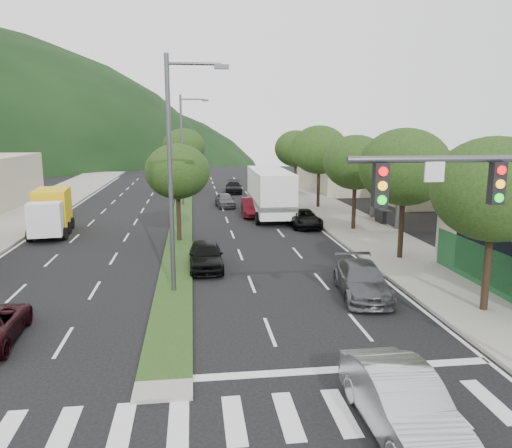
{
  "coord_description": "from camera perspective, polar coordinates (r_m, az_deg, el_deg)",
  "views": [
    {
      "loc": [
        0.94,
        -13.09,
        7.04
      ],
      "look_at": [
        4.4,
        14.22,
        1.75
      ],
      "focal_mm": 35.0,
      "sensor_mm": 36.0,
      "label": 1
    }
  ],
  "objects": [
    {
      "name": "sidewalk_left",
      "position": [
        41.16,
        -26.9,
        -0.05
      ],
      "size": [
        6.0,
        90.0,
        0.15
      ],
      "primitive_type": "cube",
      "color": "gray",
      "rests_on": "ground"
    },
    {
      "name": "car_queue_c",
      "position": [
        40.66,
        -0.51,
        1.94
      ],
      "size": [
        1.67,
        4.46,
        1.46
      ],
      "primitive_type": "imported",
      "rotation": [
        0.0,
        0.0,
        -0.03
      ],
      "color": "#450B12",
      "rests_on": "ground"
    },
    {
      "name": "car_queue_b",
      "position": [
        21.81,
        12.04,
        -6.28
      ],
      "size": [
        2.54,
        5.01,
        1.39
      ],
      "primitive_type": "imported",
      "rotation": [
        0.0,
        0.0,
        -0.13
      ],
      "color": "#4A4A4F",
      "rests_on": "ground"
    },
    {
      "name": "tree_med_far",
      "position": [
        57.14,
        -8.26,
        8.73
      ],
      "size": [
        4.8,
        4.8,
        6.94
      ],
      "color": "black",
      "rests_on": "median"
    },
    {
      "name": "tree_r_a",
      "position": [
        20.48,
        25.57,
        3.59
      ],
      "size": [
        4.6,
        4.6,
        6.63
      ],
      "color": "black",
      "rests_on": "sidewalk_right"
    },
    {
      "name": "car_queue_d",
      "position": [
        36.35,
        5.5,
        0.66
      ],
      "size": [
        2.08,
        4.49,
        1.24
      ],
      "primitive_type": "imported",
      "rotation": [
        0.0,
        0.0,
        0.0
      ],
      "color": "black",
      "rests_on": "ground"
    },
    {
      "name": "bldg_right_far",
      "position": [
        60.2,
        10.82,
        6.46
      ],
      "size": [
        10.0,
        16.0,
        5.2
      ],
      "primitive_type": "cube",
      "color": "#B4AE8F",
      "rests_on": "ground"
    },
    {
      "name": "car_queue_a",
      "position": [
        25.45,
        -5.74,
        -3.58
      ],
      "size": [
        1.7,
        4.18,
        1.42
      ],
      "primitive_type": "imported",
      "rotation": [
        0.0,
        0.0,
        0.01
      ],
      "color": "black",
      "rests_on": "ground"
    },
    {
      "name": "median",
      "position": [
        41.69,
        -8.42,
        1.12
      ],
      "size": [
        1.6,
        56.0,
        0.12
      ],
      "primitive_type": "cube",
      "color": "#1A3714",
      "rests_on": "ground"
    },
    {
      "name": "car_queue_f",
      "position": [
        55.36,
        -2.54,
        4.23
      ],
      "size": [
        2.19,
        4.59,
        1.29
      ],
      "primitive_type": "imported",
      "rotation": [
        0.0,
        0.0,
        -0.09
      ],
      "color": "black",
      "rests_on": "ground"
    },
    {
      "name": "tree_r_b",
      "position": [
        27.5,
        16.62,
        6.25
      ],
      "size": [
        4.8,
        4.8,
        6.94
      ],
      "color": "black",
      "rests_on": "sidewalk_right"
    },
    {
      "name": "tree_r_c",
      "position": [
        34.97,
        11.31,
        6.91
      ],
      "size": [
        4.4,
        4.4,
        6.48
      ],
      "color": "black",
      "rests_on": "sidewalk_right"
    },
    {
      "name": "crosswalk",
      "position": [
        13.17,
        -10.95,
        -21.63
      ],
      "size": [
        19.0,
        2.2,
        0.01
      ],
      "primitive_type": "cube",
      "color": "silver",
      "rests_on": "ground"
    },
    {
      "name": "sidewalk_right",
      "position": [
        40.42,
        9.51,
        0.8
      ],
      "size": [
        5.0,
        90.0,
        0.15
      ],
      "primitive_type": "cube",
      "color": "gray",
      "rests_on": "ground"
    },
    {
      "name": "car_queue_e",
      "position": [
        45.43,
        -3.59,
        2.75
      ],
      "size": [
        1.85,
        3.85,
        1.27
      ],
      "primitive_type": "imported",
      "rotation": [
        0.0,
        0.0,
        0.1
      ],
      "color": "#505055",
      "rests_on": "ground"
    },
    {
      "name": "streetlight_near",
      "position": [
        21.16,
        -9.26,
        6.79
      ],
      "size": [
        2.6,
        0.25,
        10.0
      ],
      "color": "#47494C",
      "rests_on": "ground"
    },
    {
      "name": "ground",
      "position": [
        14.9,
        -10.45,
        -17.52
      ],
      "size": [
        160.0,
        160.0,
        0.0
      ],
      "primitive_type": "plane",
      "color": "black",
      "rests_on": "ground"
    },
    {
      "name": "sedan_silver",
      "position": [
        12.79,
        16.33,
        -19.01
      ],
      "size": [
        1.72,
        4.65,
        1.52
      ],
      "primitive_type": "imported",
      "rotation": [
        0.0,
        0.0,
        0.02
      ],
      "color": "#A6A9AE",
      "rests_on": "ground"
    },
    {
      "name": "tree_r_d",
      "position": [
        44.53,
        7.24,
        8.4
      ],
      "size": [
        5.0,
        5.0,
        7.17
      ],
      "color": "black",
      "rests_on": "sidewalk_right"
    },
    {
      "name": "gas_canopy",
      "position": [
        39.54,
        20.11,
        6.75
      ],
      "size": [
        12.2,
        8.2,
        5.25
      ],
      "color": "silver",
      "rests_on": "ground"
    },
    {
      "name": "box_truck",
      "position": [
        36.33,
        -22.34,
        1.12
      ],
      "size": [
        2.9,
        6.21,
        2.96
      ],
      "rotation": [
        0.0,
        0.0,
        3.26
      ],
      "color": "silver",
      "rests_on": "ground"
    },
    {
      "name": "tree_med_near",
      "position": [
        31.22,
        -8.97,
        5.94
      ],
      "size": [
        4.0,
        4.0,
        6.02
      ],
      "color": "black",
      "rests_on": "median"
    },
    {
      "name": "streetlight_mid",
      "position": [
        46.12,
        -8.24,
        8.96
      ],
      "size": [
        2.6,
        0.25,
        10.0
      ],
      "color": "#47494C",
      "rests_on": "ground"
    },
    {
      "name": "motorhome",
      "position": [
        40.34,
        1.6,
        3.7
      ],
      "size": [
        3.24,
        9.84,
        3.76
      ],
      "rotation": [
        0.0,
        0.0,
        -0.02
      ],
      "color": "white",
      "rests_on": "ground"
    },
    {
      "name": "tree_r_e",
      "position": [
        54.28,
        4.59,
        8.58
      ],
      "size": [
        4.6,
        4.6,
        6.71
      ],
      "color": "black",
      "rests_on": "sidewalk_right"
    }
  ]
}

